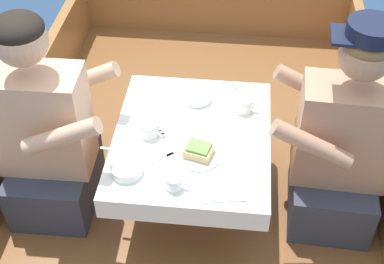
{
  "coord_description": "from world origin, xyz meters",
  "views": [
    {
      "loc": [
        0.17,
        -1.77,
        2.38
      ],
      "look_at": [
        0.0,
        -0.1,
        0.82
      ],
      "focal_mm": 50.0,
      "sensor_mm": 36.0,
      "label": 1
    }
  ],
  "objects_px": {
    "person_port": "(46,136)",
    "coffee_cup_port": "(174,183)",
    "coffee_cup_center": "(150,129)",
    "person_starboard": "(340,148)",
    "sandwich": "(199,151)",
    "coffee_cup_starboard": "(244,105)"
  },
  "relations": [
    {
      "from": "coffee_cup_port",
      "to": "coffee_cup_center",
      "type": "height_order",
      "value": "coffee_cup_center"
    },
    {
      "from": "person_port",
      "to": "coffee_cup_port",
      "type": "bearing_deg",
      "value": -24.19
    },
    {
      "from": "person_port",
      "to": "coffee_cup_starboard",
      "type": "distance_m",
      "value": 0.89
    },
    {
      "from": "sandwich",
      "to": "coffee_cup_port",
      "type": "relative_size",
      "value": 1.46
    },
    {
      "from": "coffee_cup_starboard",
      "to": "coffee_cup_center",
      "type": "distance_m",
      "value": 0.45
    },
    {
      "from": "person_starboard",
      "to": "coffee_cup_center",
      "type": "xyz_separation_m",
      "value": [
        -0.82,
        -0.03,
        0.06
      ]
    },
    {
      "from": "sandwich",
      "to": "coffee_cup_port",
      "type": "height_order",
      "value": "same"
    },
    {
      "from": "person_starboard",
      "to": "sandwich",
      "type": "bearing_deg",
      "value": 15.92
    },
    {
      "from": "person_port",
      "to": "person_starboard",
      "type": "height_order",
      "value": "person_starboard"
    },
    {
      "from": "person_starboard",
      "to": "coffee_cup_center",
      "type": "bearing_deg",
      "value": 5.19
    },
    {
      "from": "coffee_cup_starboard",
      "to": "person_starboard",
      "type": "bearing_deg",
      "value": -22.1
    },
    {
      "from": "coffee_cup_center",
      "to": "person_port",
      "type": "bearing_deg",
      "value": -176.13
    },
    {
      "from": "person_port",
      "to": "coffee_cup_port",
      "type": "height_order",
      "value": "person_port"
    },
    {
      "from": "sandwich",
      "to": "coffee_cup_starboard",
      "type": "relative_size",
      "value": 1.24
    },
    {
      "from": "person_port",
      "to": "coffee_cup_center",
      "type": "distance_m",
      "value": 0.46
    },
    {
      "from": "person_port",
      "to": "sandwich",
      "type": "xyz_separation_m",
      "value": [
        0.68,
        -0.07,
        0.06
      ]
    },
    {
      "from": "person_starboard",
      "to": "person_port",
      "type": "bearing_deg",
      "value": 5.71
    },
    {
      "from": "person_port",
      "to": "sandwich",
      "type": "relative_size",
      "value": 7.88
    },
    {
      "from": "person_starboard",
      "to": "coffee_cup_port",
      "type": "bearing_deg",
      "value": 28.4
    },
    {
      "from": "coffee_cup_port",
      "to": "coffee_cup_center",
      "type": "bearing_deg",
      "value": 116.55
    },
    {
      "from": "coffee_cup_port",
      "to": "coffee_cup_center",
      "type": "relative_size",
      "value": 0.84
    },
    {
      "from": "sandwich",
      "to": "coffee_cup_starboard",
      "type": "height_order",
      "value": "coffee_cup_starboard"
    }
  ]
}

